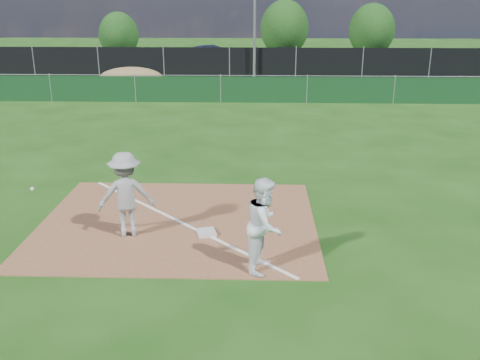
{
  "coord_description": "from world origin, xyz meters",
  "views": [
    {
      "loc": [
        1.72,
        -9.79,
        4.73
      ],
      "look_at": [
        1.36,
        1.0,
        1.0
      ],
      "focal_mm": 40.0,
      "sensor_mm": 36.0,
      "label": 1
    }
  ],
  "objects_px": {
    "tree_left": "(119,35)",
    "tree_mid": "(285,28)",
    "light_pole": "(255,9)",
    "car_right": "(292,58)",
    "tree_right": "(372,30)",
    "play_at_first": "(126,194)",
    "runner": "(265,225)",
    "car_left": "(136,57)",
    "car_mid": "(212,57)",
    "first_base": "(206,232)"
  },
  "relations": [
    {
      "from": "light_pole",
      "to": "play_at_first",
      "type": "distance_m",
      "value": 22.76
    },
    {
      "from": "play_at_first",
      "to": "car_left",
      "type": "xyz_separation_m",
      "value": [
        -5.82,
        27.45,
        -0.21
      ]
    },
    {
      "from": "play_at_first",
      "to": "tree_mid",
      "type": "distance_m",
      "value": 34.1
    },
    {
      "from": "car_right",
      "to": "tree_mid",
      "type": "xyz_separation_m",
      "value": [
        -0.21,
        7.07,
        1.56
      ]
    },
    {
      "from": "car_right",
      "to": "tree_mid",
      "type": "bearing_deg",
      "value": -14.75
    },
    {
      "from": "light_pole",
      "to": "play_at_first",
      "type": "height_order",
      "value": "light_pole"
    },
    {
      "from": "light_pole",
      "to": "tree_left",
      "type": "height_order",
      "value": "light_pole"
    },
    {
      "from": "first_base",
      "to": "tree_mid",
      "type": "xyz_separation_m",
      "value": [
        3.11,
        33.68,
        2.25
      ]
    },
    {
      "from": "first_base",
      "to": "tree_right",
      "type": "xyz_separation_m",
      "value": [
        9.95,
        33.63,
        2.11
      ]
    },
    {
      "from": "light_pole",
      "to": "car_left",
      "type": "distance_m",
      "value": 10.21
    },
    {
      "from": "car_right",
      "to": "tree_mid",
      "type": "distance_m",
      "value": 7.24
    },
    {
      "from": "car_mid",
      "to": "tree_mid",
      "type": "height_order",
      "value": "tree_mid"
    },
    {
      "from": "first_base",
      "to": "tree_mid",
      "type": "bearing_deg",
      "value": 84.73
    },
    {
      "from": "car_mid",
      "to": "tree_right",
      "type": "relative_size",
      "value": 1.1
    },
    {
      "from": "runner",
      "to": "tree_right",
      "type": "xyz_separation_m",
      "value": [
        8.75,
        35.02,
        1.3
      ]
    },
    {
      "from": "first_base",
      "to": "car_left",
      "type": "relative_size",
      "value": 0.09
    },
    {
      "from": "light_pole",
      "to": "tree_right",
      "type": "distance_m",
      "value": 14.62
    },
    {
      "from": "play_at_first",
      "to": "car_left",
      "type": "height_order",
      "value": "play_at_first"
    },
    {
      "from": "tree_left",
      "to": "tree_right",
      "type": "height_order",
      "value": "tree_right"
    },
    {
      "from": "runner",
      "to": "car_right",
      "type": "distance_m",
      "value": 28.09
    },
    {
      "from": "tree_mid",
      "to": "first_base",
      "type": "bearing_deg",
      "value": -95.27
    },
    {
      "from": "car_right",
      "to": "tree_right",
      "type": "relative_size",
      "value": 1.2
    },
    {
      "from": "runner",
      "to": "car_right",
      "type": "xyz_separation_m",
      "value": [
        2.12,
        28.0,
        -0.13
      ]
    },
    {
      "from": "runner",
      "to": "tree_right",
      "type": "distance_m",
      "value": 36.13
    },
    {
      "from": "car_left",
      "to": "tree_mid",
      "type": "distance_m",
      "value": 12.38
    },
    {
      "from": "play_at_first",
      "to": "car_left",
      "type": "distance_m",
      "value": 28.06
    },
    {
      "from": "car_left",
      "to": "car_right",
      "type": "xyz_separation_m",
      "value": [
        10.75,
        -0.78,
        0.04
      ]
    },
    {
      "from": "runner",
      "to": "tree_left",
      "type": "bearing_deg",
      "value": 32.15
    },
    {
      "from": "runner",
      "to": "tree_mid",
      "type": "height_order",
      "value": "tree_mid"
    },
    {
      "from": "tree_mid",
      "to": "tree_right",
      "type": "distance_m",
      "value": 6.84
    },
    {
      "from": "tree_left",
      "to": "tree_mid",
      "type": "xyz_separation_m",
      "value": [
        12.86,
        1.46,
        0.46
      ]
    },
    {
      "from": "runner",
      "to": "tree_mid",
      "type": "xyz_separation_m",
      "value": [
        1.91,
        35.08,
        1.43
      ]
    },
    {
      "from": "car_mid",
      "to": "tree_mid",
      "type": "bearing_deg",
      "value": -22.3
    },
    {
      "from": "first_base",
      "to": "tree_mid",
      "type": "distance_m",
      "value": 33.9
    },
    {
      "from": "light_pole",
      "to": "first_base",
      "type": "height_order",
      "value": "light_pole"
    },
    {
      "from": "tree_mid",
      "to": "car_left",
      "type": "bearing_deg",
      "value": -149.17
    },
    {
      "from": "light_pole",
      "to": "car_right",
      "type": "relative_size",
      "value": 1.58
    },
    {
      "from": "car_left",
      "to": "tree_left",
      "type": "height_order",
      "value": "tree_left"
    },
    {
      "from": "runner",
      "to": "tree_mid",
      "type": "relative_size",
      "value": 0.39
    },
    {
      "from": "car_mid",
      "to": "car_right",
      "type": "height_order",
      "value": "car_mid"
    },
    {
      "from": "tree_left",
      "to": "tree_mid",
      "type": "relative_size",
      "value": 0.8
    },
    {
      "from": "play_at_first",
      "to": "light_pole",
      "type": "bearing_deg",
      "value": 83.8
    },
    {
      "from": "tree_left",
      "to": "tree_mid",
      "type": "bearing_deg",
      "value": 6.47
    },
    {
      "from": "car_right",
      "to": "tree_right",
      "type": "distance_m",
      "value": 9.76
    },
    {
      "from": "first_base",
      "to": "play_at_first",
      "type": "xyz_separation_m",
      "value": [
        -1.62,
        -0.06,
        0.85
      ]
    },
    {
      "from": "tree_mid",
      "to": "tree_left",
      "type": "bearing_deg",
      "value": -173.53
    },
    {
      "from": "light_pole",
      "to": "car_right",
      "type": "bearing_deg",
      "value": 59.59
    },
    {
      "from": "first_base",
      "to": "car_right",
      "type": "distance_m",
      "value": 26.82
    },
    {
      "from": "first_base",
      "to": "tree_right",
      "type": "distance_m",
      "value": 35.13
    },
    {
      "from": "light_pole",
      "to": "play_at_first",
      "type": "bearing_deg",
      "value": -96.2
    }
  ]
}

